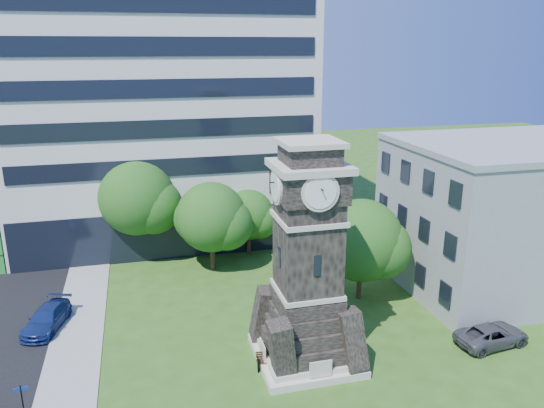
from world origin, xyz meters
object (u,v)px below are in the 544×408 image
object	(u,v)px
car_street_north	(47,319)
park_bench	(273,359)
clock_tower	(307,271)
street_sign	(23,405)
car_east_lot	(492,335)

from	to	relation	value
car_street_north	park_bench	distance (m)	14.48
clock_tower	street_sign	xyz separation A→B (m)	(-13.86, -2.71, -3.67)
clock_tower	car_east_lot	world-z (taller)	clock_tower
park_bench	street_sign	size ratio (longest dim) A/B	0.71
clock_tower	park_bench	distance (m)	5.18
car_east_lot	park_bench	distance (m)	12.85
car_street_north	car_east_lot	size ratio (longest dim) A/B	1.01
car_street_north	car_east_lot	distance (m)	26.58
park_bench	clock_tower	bearing A→B (deg)	19.93
park_bench	street_sign	distance (m)	12.18
street_sign	car_east_lot	bearing A→B (deg)	-3.76
clock_tower	street_sign	size ratio (longest dim) A/B	4.76
car_street_north	car_east_lot	world-z (taller)	car_street_north
park_bench	street_sign	xyz separation A→B (m)	(-11.91, -2.30, 1.11)
car_east_lot	street_sign	bearing A→B (deg)	86.47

